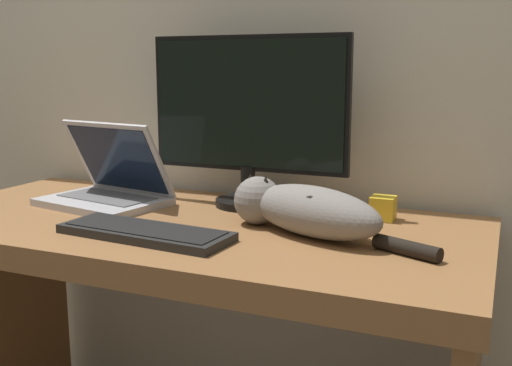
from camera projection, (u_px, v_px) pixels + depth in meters
wall_back at (249, 17)px, 1.76m from camera, size 6.40×0.06×2.60m
desk at (187, 284)px, 1.53m from camera, size 1.45×0.68×0.78m
monitor at (248, 116)px, 1.61m from camera, size 0.56×0.18×0.46m
laptop at (108, 188)px, 1.67m from camera, size 0.37×0.29×0.23m
external_keyboard at (145, 232)px, 1.35m from camera, size 0.42×0.17×0.02m
cat at (304, 208)px, 1.37m from camera, size 0.51×0.27×0.12m
small_toy at (383, 208)px, 1.50m from camera, size 0.06×0.06×0.06m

